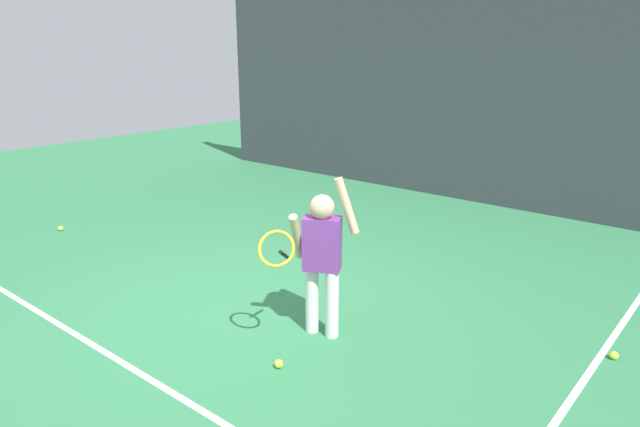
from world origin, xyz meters
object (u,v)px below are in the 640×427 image
(tennis_ball_3, at_px, (61,228))
(tennis_ball_0, at_px, (279,364))
(tennis_player, at_px, (320,253))
(tennis_ball_1, at_px, (614,355))

(tennis_ball_3, bearing_deg, tennis_ball_0, -7.50)
(tennis_player, height_order, tennis_ball_1, tennis_player)
(tennis_ball_1, bearing_deg, tennis_ball_0, -137.79)
(tennis_ball_0, bearing_deg, tennis_player, 98.50)
(tennis_ball_1, bearing_deg, tennis_ball_3, -169.75)
(tennis_ball_1, bearing_deg, tennis_player, -150.46)
(tennis_ball_0, relative_size, tennis_ball_3, 1.00)
(tennis_player, relative_size, tennis_ball_0, 20.46)
(tennis_player, distance_m, tennis_ball_3, 4.41)
(tennis_ball_0, xyz_separation_m, tennis_ball_1, (1.91, 1.74, 0.00))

